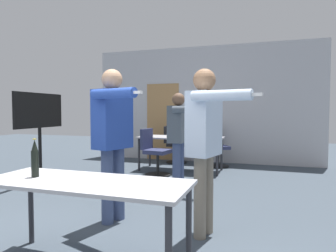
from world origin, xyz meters
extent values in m
cube|color=#BCBCC1|center=(0.00, 6.19, 1.49)|extent=(5.87, 0.10, 2.98)
cube|color=#AD7F4C|center=(-1.10, 6.14, 1.02)|extent=(0.90, 0.02, 2.05)
cube|color=#A8A8AD|center=(0.15, 0.60, 0.74)|extent=(1.74, 0.66, 0.03)
cylinder|color=#2D2D33|center=(-0.67, 0.87, 0.36)|extent=(0.05, 0.05, 0.72)
cylinder|color=#2D2D33|center=(0.96, 0.87, 0.36)|extent=(0.05, 0.05, 0.72)
cube|color=#A8A8AD|center=(-0.23, 4.83, 0.74)|extent=(1.84, 0.76, 0.03)
cylinder|color=#2D2D33|center=(-1.09, 4.51, 0.36)|extent=(0.05, 0.05, 0.72)
cylinder|color=#2D2D33|center=(0.63, 4.51, 0.36)|extent=(0.05, 0.05, 0.72)
cylinder|color=#2D2D33|center=(-1.09, 5.15, 0.36)|extent=(0.05, 0.05, 0.72)
cylinder|color=#2D2D33|center=(0.63, 5.15, 0.36)|extent=(0.05, 0.05, 0.72)
cube|color=black|center=(-2.38, 2.96, 0.01)|extent=(0.44, 0.56, 0.03)
cylinder|color=black|center=(-2.38, 2.96, 0.52)|extent=(0.06, 0.06, 0.98)
cube|color=black|center=(-2.38, 2.96, 1.33)|extent=(0.04, 1.19, 0.63)
cube|color=#14331E|center=(-2.41, 2.96, 1.33)|extent=(0.01, 1.09, 0.56)
cylinder|color=slate|center=(0.96, 1.68, 0.43)|extent=(0.13, 0.13, 0.85)
cylinder|color=slate|center=(0.92, 1.51, 0.43)|extent=(0.13, 0.13, 0.85)
cube|color=silver|center=(0.94, 1.59, 1.19)|extent=(0.33, 0.47, 0.67)
sphere|color=#936B4C|center=(0.94, 1.59, 1.64)|extent=(0.24, 0.24, 0.24)
cylinder|color=silver|center=(1.00, 1.85, 1.17)|extent=(0.10, 0.10, 0.58)
cylinder|color=silver|center=(1.16, 1.27, 1.47)|extent=(0.59, 0.24, 0.10)
cube|color=white|center=(1.47, 1.19, 1.47)|extent=(0.13, 0.06, 0.03)
cylinder|color=#3D4C75|center=(-0.14, 1.74, 0.44)|extent=(0.14, 0.14, 0.88)
cylinder|color=#3D4C75|center=(-0.20, 1.56, 0.44)|extent=(0.14, 0.14, 0.88)
cube|color=#23429E|center=(-0.17, 1.65, 1.22)|extent=(0.37, 0.50, 0.69)
sphere|color=tan|center=(-0.17, 1.65, 1.69)|extent=(0.24, 0.24, 0.24)
cylinder|color=#23429E|center=(-0.09, 1.92, 1.21)|extent=(0.11, 0.11, 0.60)
cylinder|color=#23429E|center=(0.03, 1.30, 1.51)|extent=(0.60, 0.28, 0.11)
cube|color=white|center=(0.35, 1.20, 1.51)|extent=(0.13, 0.07, 0.03)
cylinder|color=#3D4C75|center=(0.14, 3.49, 0.39)|extent=(0.14, 0.14, 0.79)
cylinder|color=#3D4C75|center=(0.13, 3.30, 0.39)|extent=(0.14, 0.14, 0.79)
cube|color=#4C5660|center=(0.14, 3.39, 1.10)|extent=(0.27, 0.46, 0.62)
sphere|color=brown|center=(0.14, 3.39, 1.52)|extent=(0.22, 0.22, 0.22)
cylinder|color=#4C5660|center=(0.15, 3.67, 1.08)|extent=(0.11, 0.11, 0.54)
cylinder|color=#4C5660|center=(0.39, 3.10, 1.34)|extent=(0.54, 0.13, 0.11)
cube|color=white|center=(0.69, 3.09, 1.34)|extent=(0.12, 0.04, 0.03)
cylinder|color=black|center=(-0.59, 5.75, 0.01)|extent=(0.52, 0.52, 0.03)
cylinder|color=black|center=(-0.59, 5.75, 0.23)|extent=(0.06, 0.06, 0.41)
cube|color=black|center=(-0.59, 5.75, 0.48)|extent=(0.52, 0.52, 0.08)
cube|color=black|center=(-0.85, 5.71, 0.73)|extent=(0.12, 0.44, 0.42)
cylinder|color=black|center=(-0.53, 4.20, 0.01)|extent=(0.52, 0.52, 0.03)
cylinder|color=black|center=(-0.53, 4.20, 0.24)|extent=(0.06, 0.06, 0.42)
cube|color=navy|center=(-0.53, 4.20, 0.49)|extent=(0.52, 0.52, 0.08)
cube|color=navy|center=(-0.79, 4.23, 0.74)|extent=(0.12, 0.44, 0.42)
cylinder|color=black|center=(0.48, 5.57, 0.01)|extent=(0.52, 0.52, 0.03)
cylinder|color=black|center=(0.48, 5.57, 0.23)|extent=(0.06, 0.06, 0.39)
cube|color=navy|center=(0.48, 5.57, 0.46)|extent=(0.64, 0.64, 0.08)
cube|color=navy|center=(0.34, 5.79, 0.71)|extent=(0.40, 0.29, 0.42)
cylinder|color=black|center=(-0.35, 0.59, 0.86)|extent=(0.06, 0.06, 0.23)
cone|color=black|center=(-0.35, 0.59, 1.03)|extent=(0.06, 0.06, 0.10)
cylinder|color=gold|center=(-0.35, 0.59, 1.08)|extent=(0.03, 0.03, 0.01)
camera|label=1|loc=(1.55, -1.50, 1.32)|focal=32.00mm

